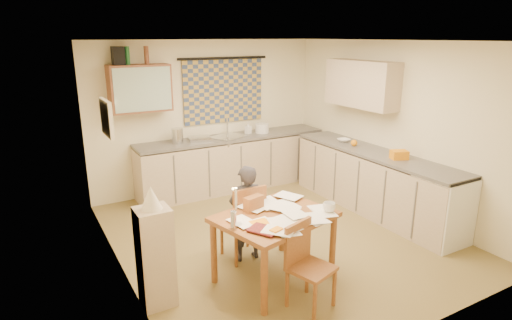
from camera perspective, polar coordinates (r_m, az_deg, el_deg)
floor at (r=5.80m, az=2.90°, el=-10.03°), size 4.00×4.50×0.02m
ceiling at (r=5.20m, az=3.31°, el=15.70°), size 4.00×4.50×0.02m
wall_back at (r=7.32m, az=-6.53°, el=5.87°), size 4.00×0.02×2.50m
wall_front at (r=3.76m, az=22.08°, el=-5.37°), size 4.00×0.02×2.50m
wall_left at (r=4.64m, az=-18.34°, el=-0.99°), size 0.02×4.50×2.50m
wall_right at (r=6.64m, az=17.89°, el=4.12°), size 0.02×4.50×2.50m
window_blind at (r=7.35m, az=-4.33°, el=9.12°), size 1.45×0.03×1.05m
curtain_rod at (r=7.28m, az=-4.35°, el=13.40°), size 1.60×0.04×0.04m
wall_cabinet at (r=6.71m, az=-15.22°, el=9.21°), size 0.90×0.34×0.70m
wall_cabinet_glass at (r=6.54m, az=-14.84°, el=9.08°), size 0.84×0.02×0.64m
upper_cabinet_right at (r=6.81m, az=13.87°, el=9.83°), size 0.34×1.30×0.70m
framed_print at (r=4.92m, az=-19.31°, el=5.31°), size 0.04×0.50×0.40m
print_canvas at (r=4.93m, az=-19.03°, el=5.34°), size 0.01×0.42×0.32m
counter_back at (r=7.37m, az=-3.07°, el=-0.38°), size 3.30×0.62×0.92m
counter_right at (r=6.65m, az=15.33°, el=-2.82°), size 0.62×2.95×0.92m
stove at (r=5.92m, az=23.55°, el=-6.03°), size 0.58×0.58×0.90m
sink at (r=7.22m, az=-3.67°, el=2.79°), size 0.68×0.63×0.10m
tap at (r=7.37m, az=-3.85°, el=4.50°), size 0.04×0.04×0.28m
dish_rack at (r=7.00m, az=-7.56°, el=2.84°), size 0.41×0.37×0.06m
kettle at (r=6.85m, az=-10.44°, el=3.19°), size 0.24×0.24×0.24m
mixing_bowl at (r=7.50m, az=0.80°, el=4.27°), size 0.27×0.27×0.16m
soap_bottle at (r=7.42m, az=-1.05°, el=4.28°), size 0.16×0.16×0.20m
bowl at (r=7.00m, az=11.62°, el=2.59°), size 0.24×0.24×0.05m
orange_bag at (r=6.21m, az=18.55°, el=0.67°), size 0.26×0.23×0.12m
fruit_orange at (r=6.75m, az=12.94°, el=2.23°), size 0.10×0.10×0.10m
speaker at (r=6.61m, az=-17.92°, el=13.09°), size 0.16×0.20×0.26m
bottle_green at (r=6.64m, az=-16.79°, el=13.19°), size 0.08×0.08×0.26m
bottle_brown at (r=6.71m, az=-14.41°, el=13.39°), size 0.08×0.08×0.26m
dining_table at (r=4.69m, az=2.45°, el=-11.45°), size 1.34×1.14×0.75m
chair_far at (r=5.14m, az=-1.78°, el=-9.95°), size 0.43×0.43×0.93m
chair_near at (r=4.35m, az=7.14°, el=-15.79°), size 0.48×0.48×0.84m
person at (r=4.99m, az=-1.33°, el=-7.13°), size 0.45×0.33×1.16m
shelf_stand at (r=4.33m, az=-13.27°, el=-12.52°), size 0.32×0.30×1.01m
lampshade at (r=4.07m, az=-13.82°, el=-4.91°), size 0.20×0.20×0.22m
letter_rack at (r=4.60m, az=-0.32°, el=-5.80°), size 0.24×0.15×0.16m
mug at (r=4.63m, az=9.73°, el=-6.24°), size 0.16×0.16×0.11m
magazine at (r=4.07m, az=0.32°, el=-9.89°), size 0.46×0.47×0.03m
book at (r=4.22m, az=-0.24°, el=-8.95°), size 0.19×0.26×0.02m
orange_box at (r=4.13m, az=2.72°, el=-9.41°), size 0.14×0.11×0.04m
eyeglasses at (r=4.44m, az=6.48°, el=-7.74°), size 0.14×0.10×0.02m
candle_holder at (r=4.19m, az=-3.01°, el=-7.97°), size 0.06×0.06×0.18m
candle at (r=4.16m, az=-2.69°, el=-5.15°), size 0.03×0.03×0.22m
candle_flame at (r=4.06m, az=-3.10°, el=-3.86°), size 0.02×0.02×0.02m
papers at (r=4.51m, az=3.85°, el=-7.22°), size 1.16×1.07×0.03m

